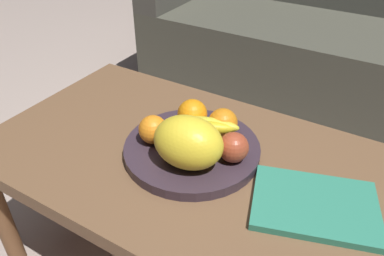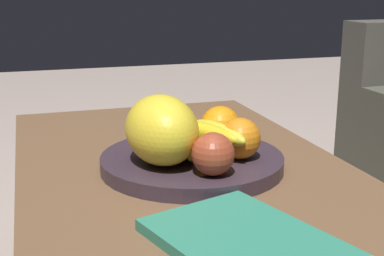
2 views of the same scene
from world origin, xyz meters
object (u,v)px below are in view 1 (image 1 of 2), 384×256
(couch, at_px, (323,38))
(orange_right, at_px, (223,123))
(magazine, at_px, (315,205))
(coffee_table, at_px, (194,172))
(apple_front, at_px, (233,147))
(banana_bunch, at_px, (201,131))
(melon_large_front, at_px, (188,142))
(orange_front, at_px, (192,114))
(orange_left, at_px, (153,129))
(fruit_bowl, at_px, (192,149))

(couch, bearing_deg, orange_right, -88.10)
(orange_right, height_order, magazine, orange_right)
(coffee_table, bearing_deg, orange_right, 69.14)
(apple_front, distance_m, banana_bunch, 0.10)
(melon_large_front, distance_m, apple_front, 0.10)
(orange_front, relative_size, apple_front, 1.09)
(orange_right, bearing_deg, orange_left, -140.42)
(banana_bunch, distance_m, magazine, 0.30)
(orange_left, bearing_deg, couch, 85.87)
(magazine, bearing_deg, coffee_table, 159.69)
(fruit_bowl, height_order, orange_left, orange_left)
(orange_left, distance_m, orange_right, 0.17)
(fruit_bowl, height_order, melon_large_front, melon_large_front)
(melon_large_front, xyz_separation_m, orange_front, (-0.07, 0.13, -0.02))
(orange_front, distance_m, orange_right, 0.08)
(apple_front, bearing_deg, fruit_bowl, -179.13)
(couch, distance_m, orange_right, 1.18)
(banana_bunch, bearing_deg, fruit_bowl, -110.38)
(coffee_table, height_order, couch, couch)
(coffee_table, distance_m, fruit_bowl, 0.06)
(coffee_table, xyz_separation_m, couch, (-0.01, 1.25, -0.08))
(orange_front, height_order, orange_right, orange_front)
(coffee_table, xyz_separation_m, apple_front, (0.10, 0.01, 0.11))
(banana_bunch, bearing_deg, couch, 90.27)
(orange_left, xyz_separation_m, magazine, (0.39, 0.01, -0.05))
(orange_right, xyz_separation_m, magazine, (0.26, -0.10, -0.05))
(banana_bunch, bearing_deg, melon_large_front, -78.59)
(orange_right, xyz_separation_m, banana_bunch, (-0.03, -0.05, -0.01))
(coffee_table, height_order, fruit_bowl, fruit_bowl)
(orange_front, height_order, banana_bunch, orange_front)
(orange_front, relative_size, orange_left, 1.09)
(fruit_bowl, xyz_separation_m, banana_bunch, (0.01, 0.03, 0.04))
(coffee_table, relative_size, couch, 0.61)
(coffee_table, relative_size, melon_large_front, 6.59)
(melon_large_front, distance_m, banana_bunch, 0.10)
(couch, xyz_separation_m, banana_bunch, (0.01, -1.21, 0.18))
(fruit_bowl, distance_m, apple_front, 0.12)
(orange_front, bearing_deg, coffee_table, -56.72)
(orange_front, distance_m, banana_bunch, 0.07)
(orange_left, height_order, apple_front, same)
(coffee_table, bearing_deg, melon_large_front, -72.19)
(melon_large_front, xyz_separation_m, magazine, (0.28, 0.04, -0.08))
(orange_front, bearing_deg, magazine, -14.88)
(coffee_table, bearing_deg, couch, 90.32)
(orange_right, bearing_deg, banana_bunch, -125.17)
(orange_left, bearing_deg, orange_right, 39.58)
(orange_left, xyz_separation_m, banana_bunch, (0.10, 0.06, -0.01))
(magazine, bearing_deg, orange_left, 163.92)
(orange_right, bearing_deg, magazine, -20.35)
(coffee_table, height_order, apple_front, apple_front)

